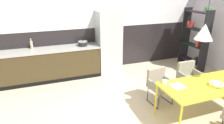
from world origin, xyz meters
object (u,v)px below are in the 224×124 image
at_px(fruit_bowl, 217,84).
at_px(open_book, 178,86).
at_px(armchair_facing_counter, 188,74).
at_px(open_shelf_unit, 195,38).
at_px(refrigerator_column, 109,42).
at_px(bottle_spice_small, 31,45).
at_px(cooking_pot, 83,44).
at_px(dining_table, 210,86).
at_px(armchair_far_side, 159,82).
at_px(mug_dark_espresso, 165,82).
at_px(pendant_lamp_over_table_near, 204,32).

distance_m(fruit_bowl, open_book, 0.72).
height_order(armchair_facing_counter, fruit_bowl, fruit_bowl).
height_order(open_book, open_shelf_unit, open_shelf_unit).
xyz_separation_m(refrigerator_column, bottle_spice_small, (-2.14, 0.17, 0.09)).
distance_m(fruit_bowl, cooking_pot, 3.49).
relative_size(dining_table, armchair_far_side, 2.49).
relative_size(refrigerator_column, mug_dark_espresso, 14.34).
height_order(refrigerator_column, bottle_spice_small, refrigerator_column).
bearing_deg(pendant_lamp_over_table_near, bottle_spice_small, 133.65).
relative_size(fruit_bowl, open_book, 1.09).
bearing_deg(open_book, cooking_pot, 114.88).
height_order(fruit_bowl, pendant_lamp_over_table_near, pendant_lamp_over_table_near).
bearing_deg(pendant_lamp_over_table_near, armchair_facing_counter, 54.04).
xyz_separation_m(dining_table, fruit_bowl, (0.04, -0.10, 0.09)).
bearing_deg(open_shelf_unit, armchair_far_side, -56.91).
relative_size(refrigerator_column, dining_table, 0.95).
relative_size(dining_table, armchair_facing_counter, 2.41).
bearing_deg(armchair_facing_counter, bottle_spice_small, -31.45).
bearing_deg(fruit_bowl, refrigerator_column, 111.48).
distance_m(armchair_far_side, pendant_lamp_over_table_near, 1.54).
bearing_deg(open_book, pendant_lamp_over_table_near, -29.43).
xyz_separation_m(dining_table, armchair_facing_counter, (0.26, 0.86, -0.18)).
height_order(armchair_facing_counter, pendant_lamp_over_table_near, pendant_lamp_over_table_near).
relative_size(open_book, open_shelf_unit, 0.12).
bearing_deg(mug_dark_espresso, fruit_bowl, -24.83).
relative_size(dining_table, open_book, 7.99).
xyz_separation_m(dining_table, armchair_far_side, (-0.59, 0.80, -0.20)).
bearing_deg(refrigerator_column, fruit_bowl, -68.52).
height_order(fruit_bowl, bottle_spice_small, bottle_spice_small).
relative_size(refrigerator_column, armchair_far_side, 2.38).
height_order(armchair_facing_counter, open_shelf_unit, open_shelf_unit).
bearing_deg(armchair_facing_counter, open_book, 39.14).
bearing_deg(armchair_far_side, dining_table, 119.31).
bearing_deg(refrigerator_column, mug_dark_espresso, -83.55).
xyz_separation_m(fruit_bowl, open_shelf_unit, (1.47, 2.27, 0.21)).
bearing_deg(refrigerator_column, armchair_far_side, -75.70).
bearing_deg(bottle_spice_small, mug_dark_espresso, -47.87).
relative_size(bottle_spice_small, pendant_lamp_over_table_near, 0.30).
height_order(dining_table, cooking_pot, cooking_pot).
bearing_deg(open_shelf_unit, open_book, -46.42).
distance_m(open_book, pendant_lamp_over_table_near, 1.07).
xyz_separation_m(open_book, cooking_pot, (-1.24, 2.68, 0.22)).
bearing_deg(mug_dark_espresso, refrigerator_column, 96.45).
bearing_deg(armchair_far_side, refrigerator_column, -82.84).
bearing_deg(mug_dark_espresso, armchair_facing_counter, 27.94).
distance_m(open_book, cooking_pot, 2.96).
distance_m(dining_table, armchair_facing_counter, 0.92).
height_order(refrigerator_column, fruit_bowl, refrigerator_column).
bearing_deg(dining_table, open_book, 169.11).
bearing_deg(armchair_facing_counter, refrigerator_column, -55.38).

